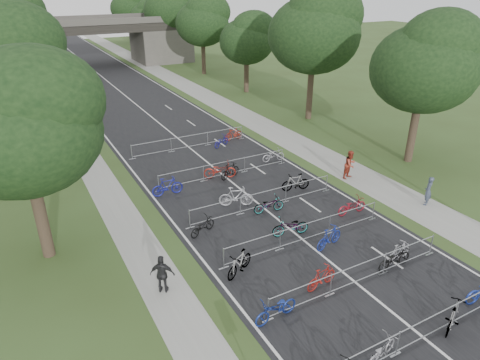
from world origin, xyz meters
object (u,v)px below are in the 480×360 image
object	(u,v)px
overpass_bridge	(86,43)
pedestrian_c	(162,274)
pedestrian_a	(428,191)
pedestrian_b	(350,165)

from	to	relation	value
overpass_bridge	pedestrian_c	xyz separation A→B (m)	(-7.56, -54.20, -2.65)
pedestrian_a	pedestrian_c	xyz separation A→B (m)	(-16.18, 0.03, 0.01)
pedestrian_a	pedestrian_b	world-z (taller)	pedestrian_b
pedestrian_b	pedestrian_c	bearing A→B (deg)	-175.85
pedestrian_c	overpass_bridge	bearing A→B (deg)	-65.72
pedestrian_b	pedestrian_c	world-z (taller)	pedestrian_b
pedestrian_a	pedestrian_b	distance (m)	5.23
overpass_bridge	pedestrian_b	bearing A→B (deg)	-81.70
overpass_bridge	pedestrian_a	size ratio (longest dim) A/B	17.66
overpass_bridge	pedestrian_b	world-z (taller)	overpass_bridge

